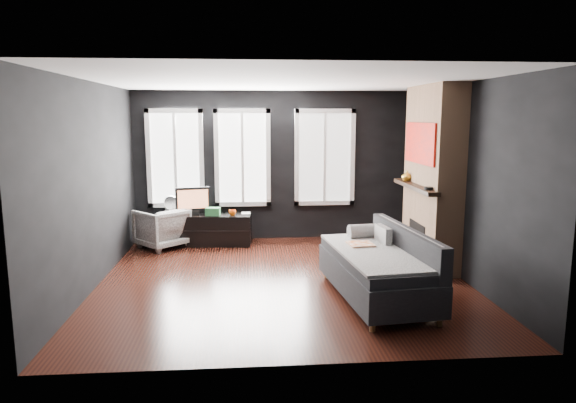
{
  "coord_description": "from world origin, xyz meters",
  "views": [
    {
      "loc": [
        -0.48,
        -6.85,
        2.24
      ],
      "look_at": [
        0.1,
        0.3,
        1.05
      ],
      "focal_mm": 32.0,
      "sensor_mm": 36.0,
      "label": 1
    }
  ],
  "objects": [
    {
      "name": "monitor",
      "position": [
        -1.43,
        2.14,
        0.81
      ],
      "size": [
        0.63,
        0.26,
        0.55
      ],
      "primitive_type": null,
      "rotation": [
        0.0,
        0.0,
        0.22
      ],
      "color": "black",
      "rests_on": "media_console"
    },
    {
      "name": "mantel_vase",
      "position": [
        2.05,
        1.05,
        1.31
      ],
      "size": [
        0.22,
        0.22,
        0.16
      ],
      "primitive_type": "imported",
      "rotation": [
        0.0,
        0.0,
        0.43
      ],
      "color": "gold",
      "rests_on": "fireplace"
    },
    {
      "name": "wall_right",
      "position": [
        2.5,
        0.0,
        1.35
      ],
      "size": [
        0.02,
        5.0,
        2.7
      ],
      "primitive_type": "cube",
      "color": "black",
      "rests_on": "ground"
    },
    {
      "name": "floor",
      "position": [
        0.0,
        0.0,
        0.0
      ],
      "size": [
        5.0,
        5.0,
        0.0
      ],
      "primitive_type": "plane",
      "color": "black",
      "rests_on": "ground"
    },
    {
      "name": "mantel_clock",
      "position": [
        2.05,
        0.05,
        1.25
      ],
      "size": [
        0.15,
        0.15,
        0.04
      ],
      "primitive_type": "cylinder",
      "rotation": [
        0.0,
        0.0,
        0.29
      ],
      "color": "black",
      "rests_on": "fireplace"
    },
    {
      "name": "desk_fan",
      "position": [
        -1.8,
        2.12,
        0.71
      ],
      "size": [
        0.28,
        0.28,
        0.35
      ],
      "primitive_type": null,
      "rotation": [
        0.0,
        0.0,
        -0.17
      ],
      "color": "#969696",
      "rests_on": "media_console"
    },
    {
      "name": "armchair",
      "position": [
        -1.95,
        1.95,
        0.38
      ],
      "size": [
        1.0,
        1.0,
        0.75
      ],
      "primitive_type": "imported",
      "rotation": [
        0.0,
        0.0,
        -2.39
      ],
      "color": "silver",
      "rests_on": "floor"
    },
    {
      "name": "sofa",
      "position": [
        1.1,
        -0.86,
        0.44
      ],
      "size": [
        1.25,
        2.16,
        0.89
      ],
      "primitive_type": null,
      "rotation": [
        0.0,
        0.0,
        0.11
      ],
      "color": "black",
      "rests_on": "floor"
    },
    {
      "name": "stripe_pillow",
      "position": [
        1.28,
        -0.45,
        0.64
      ],
      "size": [
        0.14,
        0.39,
        0.38
      ],
      "primitive_type": "cube",
      "rotation": [
        0.0,
        0.0,
        0.13
      ],
      "color": "gray",
      "rests_on": "sofa"
    },
    {
      "name": "ceiling",
      "position": [
        0.0,
        0.0,
        2.7
      ],
      "size": [
        5.0,
        5.0,
        0.0
      ],
      "primitive_type": "plane",
      "color": "white",
      "rests_on": "ground"
    },
    {
      "name": "book",
      "position": [
        -0.58,
        2.12,
        0.65
      ],
      "size": [
        0.16,
        0.02,
        0.21
      ],
      "primitive_type": "imported",
      "rotation": [
        0.0,
        0.0,
        0.01
      ],
      "color": "#B7B090",
      "rests_on": "media_console"
    },
    {
      "name": "storage_box",
      "position": [
        -1.07,
        2.02,
        0.61
      ],
      "size": [
        0.26,
        0.19,
        0.13
      ],
      "primitive_type": "cube",
      "rotation": [
        0.0,
        0.0,
        -0.13
      ],
      "color": "#2D733C",
      "rests_on": "media_console"
    },
    {
      "name": "fireplace",
      "position": [
        2.3,
        0.6,
        1.35
      ],
      "size": [
        0.7,
        1.62,
        2.7
      ],
      "primitive_type": null,
      "color": "#93724C",
      "rests_on": "floor"
    },
    {
      "name": "media_console",
      "position": [
        -1.2,
        2.1,
        0.27
      ],
      "size": [
        1.6,
        0.61,
        0.54
      ],
      "primitive_type": null,
      "rotation": [
        0.0,
        0.0,
        -0.07
      ],
      "color": "black",
      "rests_on": "floor"
    },
    {
      "name": "mug",
      "position": [
        -0.74,
        1.98,
        0.6
      ],
      "size": [
        0.14,
        0.11,
        0.13
      ],
      "primitive_type": "imported",
      "rotation": [
        0.0,
        0.0,
        -0.12
      ],
      "color": "#C74B09",
      "rests_on": "media_console"
    },
    {
      "name": "wall_back",
      "position": [
        0.0,
        2.5,
        1.35
      ],
      "size": [
        5.0,
        0.02,
        2.7
      ],
      "primitive_type": "cube",
      "color": "black",
      "rests_on": "ground"
    },
    {
      "name": "wall_left",
      "position": [
        -2.5,
        0.0,
        1.35
      ],
      "size": [
        0.02,
        5.0,
        2.7
      ],
      "primitive_type": "cube",
      "color": "black",
      "rests_on": "ground"
    },
    {
      "name": "windows",
      "position": [
        -0.45,
        2.46,
        2.38
      ],
      "size": [
        4.0,
        0.16,
        1.76
      ],
      "primitive_type": null,
      "color": "white",
      "rests_on": "wall_back"
    }
  ]
}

